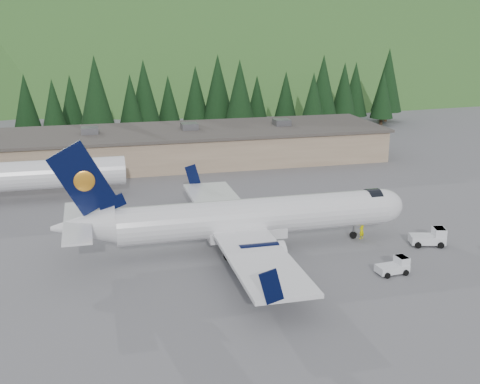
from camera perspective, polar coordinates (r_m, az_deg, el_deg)
name	(u,v)px	position (r m, az deg, el deg)	size (l,w,h in m)	color
ground	(255,248)	(59.30, 1.43, -5.28)	(600.00, 600.00, 0.00)	#5B5B60
airliner	(245,219)	(58.00, 0.48, -2.55)	(34.56, 32.38, 11.52)	white
second_airliner	(8,176)	(77.99, -21.11, 1.45)	(27.50, 11.00, 10.05)	white
baggage_tug_a	(395,266)	(55.03, 14.47, -6.83)	(2.92, 1.91, 1.49)	white
baggage_tug_b	(431,237)	(62.58, 17.62, -4.12)	(3.66, 2.70, 1.78)	white
terminal_building	(158,147)	(93.64, -7.82, 4.27)	(71.00, 17.00, 6.10)	#90795F
ramp_worker	(362,230)	(62.55, 11.46, -3.59)	(0.65, 0.42, 1.77)	#EAE400
tree_line	(157,96)	(115.10, -7.84, 8.99)	(114.41, 17.39, 14.38)	black
hills	(245,245)	(288.87, 0.47, -5.04)	(614.00, 330.00, 300.00)	#2E6124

